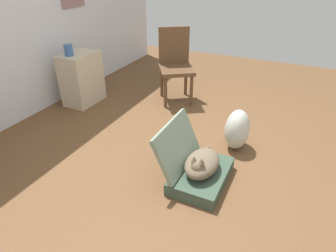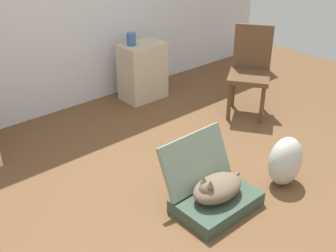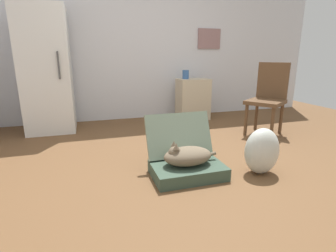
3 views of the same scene
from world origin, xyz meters
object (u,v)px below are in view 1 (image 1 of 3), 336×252
at_px(side_table, 82,79).
at_px(chair, 175,63).
at_px(vase_tall, 69,50).
at_px(suitcase_base, 201,176).
at_px(cat, 202,163).
at_px(plastic_bag_white, 237,130).

height_order(side_table, chair, chair).
distance_m(vase_tall, chair, 1.38).
distance_m(side_table, chair, 1.28).
bearing_deg(suitcase_base, chair, 31.79).
xyz_separation_m(cat, side_table, (0.90, 2.04, 0.14)).
relative_size(plastic_bag_white, chair, 0.45).
bearing_deg(chair, suitcase_base, -92.09).
relative_size(side_table, chair, 0.70).
bearing_deg(side_table, plastic_bag_white, -95.84).
relative_size(plastic_bag_white, vase_tall, 3.02).
distance_m(suitcase_base, chair, 1.87).
bearing_deg(plastic_bag_white, cat, 168.36).
distance_m(plastic_bag_white, chair, 1.43).
height_order(cat, plastic_bag_white, plastic_bag_white).
height_order(plastic_bag_white, vase_tall, vase_tall).
xyz_separation_m(suitcase_base, chair, (1.54, 0.96, 0.46)).
relative_size(side_table, vase_tall, 4.77).
distance_m(side_table, vase_tall, 0.43).
bearing_deg(chair, side_table, 177.08).
distance_m(cat, plastic_bag_white, 0.69).
xyz_separation_m(cat, chair, (1.55, 0.96, 0.32)).
relative_size(suitcase_base, chair, 0.66).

